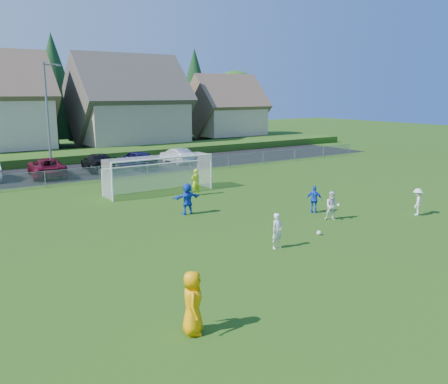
{
  "coord_description": "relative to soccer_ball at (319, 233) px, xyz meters",
  "views": [
    {
      "loc": [
        -14.12,
        -12.8,
        6.71
      ],
      "look_at": [
        0.0,
        8.0,
        1.4
      ],
      "focal_mm": 38.0,
      "sensor_mm": 36.0,
      "label": 1
    }
  ],
  "objects": [
    {
      "name": "grass_embankment",
      "position": [
        -1.87,
        32.34,
        0.29
      ],
      "size": [
        70.0,
        6.0,
        0.8
      ],
      "primitive_type": "cube",
      "color": "#1E420F",
      "rests_on": "ground"
    },
    {
      "name": "houses_row",
      "position": [
        0.1,
        39.8,
        7.22
      ],
      "size": [
        53.9,
        11.45,
        13.27
      ],
      "color": "tan",
      "rests_on": "ground"
    },
    {
      "name": "car_d",
      "position": [
        -2.18,
        24.34,
        0.66
      ],
      "size": [
        2.77,
        5.5,
        1.53
      ],
      "primitive_type": "imported",
      "rotation": [
        0.0,
        0.0,
        3.02
      ],
      "color": "black",
      "rests_on": "ground"
    },
    {
      "name": "player_white_a",
      "position": [
        -2.93,
        -0.36,
        0.68
      ],
      "size": [
        0.6,
        0.41,
        1.57
      ],
      "primitive_type": "imported",
      "rotation": [
        0.0,
        0.0,
        0.07
      ],
      "color": "white",
      "rests_on": "ground"
    },
    {
      "name": "chainlink_fence",
      "position": [
        -1.87,
        19.34,
        0.52
      ],
      "size": [
        52.06,
        0.06,
        1.2
      ],
      "color": "gray",
      "rests_on": "ground"
    },
    {
      "name": "ground",
      "position": [
        -1.87,
        -2.66,
        -0.11
      ],
      "size": [
        160.0,
        160.0,
        0.0
      ],
      "primitive_type": "plane",
      "color": "#193D0C",
      "rests_on": "ground"
    },
    {
      "name": "player_white_c",
      "position": [
        7.25,
        -0.33,
        0.64
      ],
      "size": [
        1.12,
        0.93,
        1.51
      ],
      "primitive_type": "imported",
      "rotation": [
        0.0,
        0.0,
        3.59
      ],
      "color": "white",
      "rests_on": "ground"
    },
    {
      "name": "streetlight",
      "position": [
        -6.32,
        23.34,
        4.73
      ],
      "size": [
        1.38,
        0.18,
        9.0
      ],
      "color": "slate",
      "rests_on": "ground"
    },
    {
      "name": "player_white_b",
      "position": [
        2.54,
        1.57,
        0.67
      ],
      "size": [
        0.96,
        0.94,
        1.56
      ],
      "primitive_type": "imported",
      "rotation": [
        0.0,
        0.0,
        -0.7
      ],
      "color": "white",
      "rests_on": "ground"
    },
    {
      "name": "player_blue_a",
      "position": [
        2.88,
        3.25,
        0.66
      ],
      "size": [
        0.84,
        0.95,
        1.55
      ],
      "primitive_type": "imported",
      "rotation": [
        0.0,
        0.0,
        2.21
      ],
      "color": "blue",
      "rests_on": "ground"
    },
    {
      "name": "car_c",
      "position": [
        -6.61,
        23.93,
        0.66
      ],
      "size": [
        3.16,
        5.79,
        1.54
      ],
      "primitive_type": "imported",
      "rotation": [
        0.0,
        0.0,
        3.03
      ],
      "color": "#5D0A1E",
      "rests_on": "ground"
    },
    {
      "name": "soccer_goal",
      "position": [
        -1.87,
        13.39,
        1.52
      ],
      "size": [
        7.42,
        1.9,
        2.5
      ],
      "color": "white",
      "rests_on": "ground"
    },
    {
      "name": "car_f",
      "position": [
        5.75,
        24.67,
        0.6
      ],
      "size": [
        1.66,
        4.36,
        1.42
      ],
      "primitive_type": "imported",
      "rotation": [
        0.0,
        0.0,
        3.18
      ],
      "color": "#B8B8B8",
      "rests_on": "ground"
    },
    {
      "name": "player_blue_b",
      "position": [
        -3.23,
        7.0,
        0.77
      ],
      "size": [
        1.69,
        0.69,
        1.77
      ],
      "primitive_type": "imported",
      "rotation": [
        0.0,
        0.0,
        3.04
      ],
      "color": "blue",
      "rests_on": "ground"
    },
    {
      "name": "car_e",
      "position": [
        1.14,
        23.7,
        0.71
      ],
      "size": [
        2.35,
        4.98,
        1.65
      ],
      "primitive_type": "imported",
      "rotation": [
        0.0,
        0.0,
        3.23
      ],
      "color": "#131343",
      "rests_on": "ground"
    },
    {
      "name": "asphalt_lot",
      "position": [
        -1.87,
        24.84,
        -0.1
      ],
      "size": [
        60.0,
        60.0,
        0.0
      ],
      "primitive_type": "plane",
      "color": "black",
      "rests_on": "ground"
    },
    {
      "name": "goalkeeper",
      "position": [
        -0.26,
        11.07,
        0.78
      ],
      "size": [
        0.69,
        0.49,
        1.77
      ],
      "primitive_type": "imported",
      "rotation": [
        0.0,
        0.0,
        3.25
      ],
      "color": "#B1DB19",
      "rests_on": "ground"
    },
    {
      "name": "referee",
      "position": [
        -9.79,
        -4.76,
        0.82
      ],
      "size": [
        0.95,
        1.08,
        1.86
      ],
      "primitive_type": "imported",
      "rotation": [
        0.0,
        0.0,
        1.08
      ],
      "color": "#FFA105",
      "rests_on": "ground"
    },
    {
      "name": "tree_row",
      "position": [
        -0.83,
        46.08,
        6.8
      ],
      "size": [
        65.98,
        12.36,
        13.8
      ],
      "color": "#382616",
      "rests_on": "ground"
    },
    {
      "name": "soccer_ball",
      "position": [
        0.0,
        0.0,
        0.0
      ],
      "size": [
        0.22,
        0.22,
        0.22
      ],
      "primitive_type": "sphere",
      "color": "white",
      "rests_on": "ground"
    }
  ]
}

